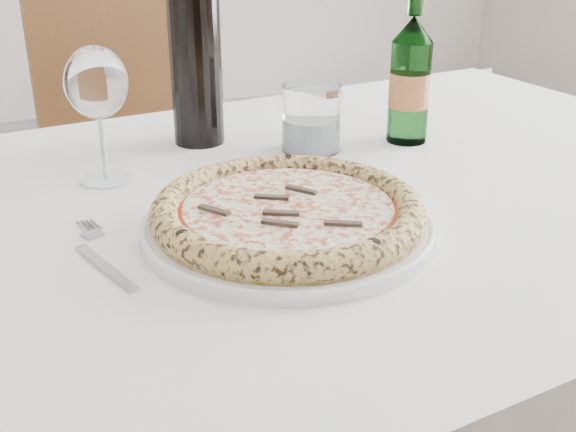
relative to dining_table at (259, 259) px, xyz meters
name	(u,v)px	position (x,y,z in m)	size (l,w,h in m)	color
dining_table	(259,259)	(0.00, 0.00, 0.00)	(1.62, 1.07, 0.76)	brown
chair_far	(150,164)	(0.02, 0.80, -0.14)	(0.47, 0.47, 0.93)	brown
plate	(288,225)	(0.00, -0.10, 0.09)	(0.33, 0.33, 0.02)	white
pizza	(288,211)	(0.00, -0.10, 0.11)	(0.31, 0.31, 0.03)	tan
fork	(101,256)	(-0.21, -0.08, 0.09)	(0.05, 0.18, 0.00)	#A6A6A6
wine_glass	(97,86)	(-0.16, 0.14, 0.21)	(0.08, 0.08, 0.18)	white
tumbler	(311,123)	(0.14, 0.16, 0.13)	(0.09, 0.09, 0.10)	white
beer_bottle	(410,80)	(0.30, 0.14, 0.18)	(0.06, 0.06, 0.24)	#48824E
wine_bottle	(195,55)	(0.00, 0.26, 0.22)	(0.08, 0.08, 0.31)	black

